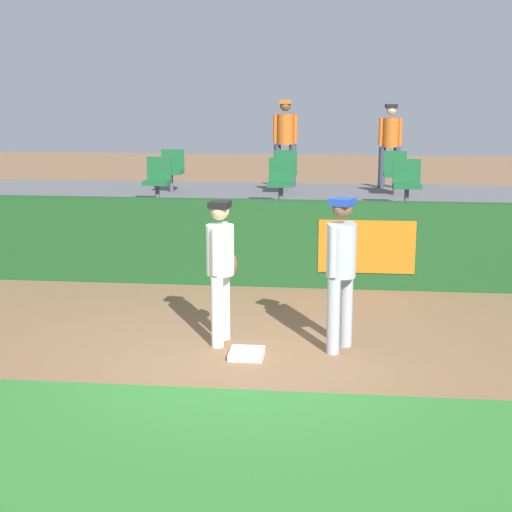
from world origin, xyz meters
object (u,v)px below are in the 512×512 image
Objects in this scene: seat_back_center at (285,169)px; spectator_capped at (390,140)px; seat_front_left at (158,178)px; spectator_hooded at (285,137)px; seat_back_right at (395,171)px; seat_back_left at (172,168)px; seat_front_center at (281,179)px; seat_front_right at (407,181)px; player_runner_visitor at (341,263)px; first_base at (247,354)px; player_fielder_home at (221,262)px.

seat_back_center is 2.44m from spectator_capped.
spectator_hooded reaches higher than seat_front_left.
seat_back_center is (-2.16, 0.00, 0.00)m from seat_back_right.
seat_back_left and seat_front_center have the same top height.
spectator_hooded is 2.20m from spectator_capped.
seat_back_right and seat_back_left have the same top height.
seat_back_left is 1.00× the size of seat_back_center.
seat_back_right is 1.00× the size of seat_front_center.
seat_back_center is 0.48× the size of spectator_capped.
spectator_hooded is at bearing 128.70° from seat_front_right.
spectator_capped is (1.00, 7.34, 1.02)m from player_runner_visitor.
seat_front_right is 2.18m from seat_front_center.
first_base is at bearing -114.48° from seat_front_right.
seat_front_right is 0.46× the size of spectator_hooded.
seat_back_center is (-2.23, 1.80, -0.00)m from seat_front_right.
seat_front_right is at bearing -87.65° from seat_back_right.
spectator_hooded reaches higher than seat_back_right.
seat_front_left is at bearing -140.11° from seat_back_center.
spectator_hooded is 1.05× the size of spectator_capped.
spectator_capped is at bearing 13.87° from seat_back_left.
seat_front_left is 0.48× the size of spectator_capped.
seat_back_center is at bearing 21.89° from spectator_capped.
spectator_capped reaches higher than seat_back_center.
seat_back_left is at bearing 142.62° from seat_front_center.
spectator_hooded is at bearing 92.76° from seat_front_center.
seat_back_right is (1.05, 6.25, 0.48)m from player_runner_visitor.
spectator_hooded is at bearing -175.62° from player_fielder_home.
seat_back_left is at bearing -124.06° from player_runner_visitor.
seat_back_right is 0.48× the size of spectator_capped.
seat_back_right is 2.56m from spectator_hooded.
seat_front_center is at bearing -139.33° from player_runner_visitor.
seat_front_right is at bearing 65.52° from first_base.
seat_back_center is at bearing -0.00° from seat_back_left.
spectator_capped is at bearing -160.47° from player_runner_visitor.
first_base is at bearing -43.23° from player_runner_visitor.
player_fielder_home is 2.11× the size of seat_back_left.
seat_back_left is (-4.46, 0.00, 0.00)m from seat_back_right.
seat_front_right and seat_back_right have the same top height.
first_base is 7.19m from seat_back_left.
seat_back_right is at bearing 92.35° from seat_front_right.
seat_back_left is 0.48× the size of spectator_capped.
seat_front_left is at bearing -157.35° from seat_back_right.
spectator_capped is at bearing 54.55° from seat_front_center.
spectator_capped reaches higher than seat_front_right.
spectator_capped is (-0.05, 1.09, 0.53)m from seat_back_right.
spectator_hooded reaches higher than seat_back_left.
player_runner_visitor reaches higher than player_fielder_home.
seat_back_right is at bearing 150.80° from spectator_hooded.
spectator_hooded is at bearing 94.45° from seat_back_center.
spectator_capped is (2.45, 7.23, 1.06)m from player_fielder_home.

